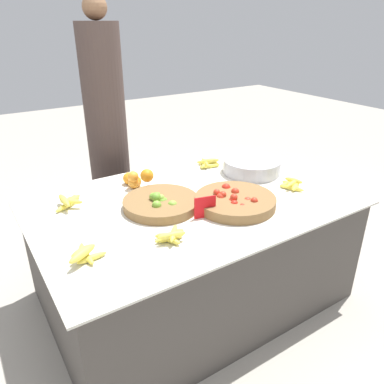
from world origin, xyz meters
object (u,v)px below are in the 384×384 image
Objects in this scene: lime_bowl at (161,203)px; vendor_person at (107,136)px; price_sign at (205,207)px; tomato_basket at (235,201)px; metal_bowl at (252,166)px.

vendor_person reaches higher than lime_bowl.
price_sign is at bearing -87.26° from vendor_person.
tomato_basket is at bearing 18.68° from price_sign.
tomato_basket is 0.21m from price_sign.
price_sign is at bearing -58.49° from lime_bowl.
lime_bowl is at bearing -170.83° from metal_bowl.
lime_bowl and metal_bowl have the same top height.
metal_bowl is 3.23× the size of price_sign.
lime_bowl is 0.26m from price_sign.
lime_bowl is at bearing 149.71° from tomato_basket.
vendor_person reaches higher than metal_bowl.
lime_bowl is 1.09× the size of metal_bowl.
metal_bowl is 0.22× the size of vendor_person.
price_sign is 1.18m from vendor_person.
price_sign reaches higher than metal_bowl.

